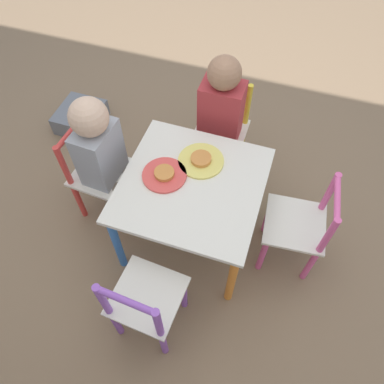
% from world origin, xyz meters
% --- Properties ---
extents(ground_plane, '(6.00, 6.00, 0.00)m').
position_xyz_m(ground_plane, '(0.00, 0.00, 0.00)').
color(ground_plane, '#7F664C').
extents(kids_table, '(0.59, 0.59, 0.43)m').
position_xyz_m(kids_table, '(0.00, 0.00, 0.37)').
color(kids_table, silver).
rests_on(kids_table, ground_plane).
extents(chair_yellow, '(0.26, 0.26, 0.53)m').
position_xyz_m(chair_yellow, '(0.00, -0.48, 0.26)').
color(chair_yellow, silver).
rests_on(chair_yellow, ground_plane).
extents(chair_red, '(0.28, 0.28, 0.53)m').
position_xyz_m(chair_red, '(0.48, -0.03, 0.26)').
color(chair_red, silver).
rests_on(chair_red, ground_plane).
extents(chair_pink, '(0.28, 0.28, 0.53)m').
position_xyz_m(chair_pink, '(-0.48, -0.04, 0.26)').
color(chair_pink, silver).
rests_on(chair_pink, ground_plane).
extents(chair_purple, '(0.28, 0.28, 0.53)m').
position_xyz_m(chair_purple, '(0.03, 0.48, 0.26)').
color(chair_purple, silver).
rests_on(chair_purple, ground_plane).
extents(child_front, '(0.20, 0.21, 0.74)m').
position_xyz_m(child_front, '(0.00, -0.42, 0.44)').
color(child_front, '#38383D').
rests_on(child_front, ground_plane).
extents(child_right, '(0.22, 0.21, 0.73)m').
position_xyz_m(child_right, '(0.42, -0.03, 0.44)').
color(child_right, '#7A6B5B').
rests_on(child_right, ground_plane).
extents(plate_front, '(0.20, 0.20, 0.03)m').
position_xyz_m(plate_front, '(-0.00, -0.12, 0.44)').
color(plate_front, '#EADB66').
rests_on(plate_front, kids_table).
extents(plate_right, '(0.19, 0.19, 0.03)m').
position_xyz_m(plate_right, '(0.12, 0.00, 0.44)').
color(plate_right, '#E54C47').
rests_on(plate_right, kids_table).
extents(storage_bin, '(0.25, 0.28, 0.11)m').
position_xyz_m(storage_bin, '(0.90, -0.52, 0.06)').
color(storage_bin, slate).
rests_on(storage_bin, ground_plane).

